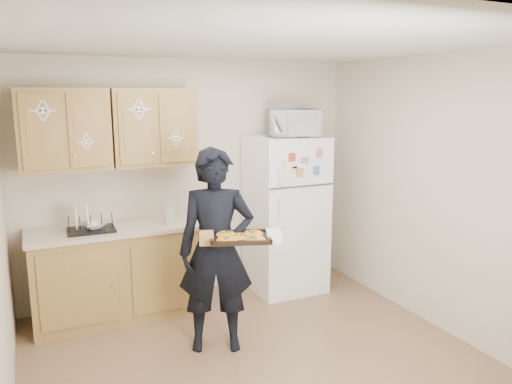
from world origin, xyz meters
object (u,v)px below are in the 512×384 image
refrigerator (285,214)px  dish_rack (91,222)px  person (216,251)px  microwave (294,123)px  baking_tray (240,238)px

refrigerator → dish_rack: 2.04m
refrigerator → dish_rack: bearing=-179.8°
person → microwave: 1.80m
refrigerator → dish_rack: (-2.04, -0.01, 0.13)m
refrigerator → dish_rack: refrigerator is taller
dish_rack → baking_tray: bearing=-51.0°
refrigerator → microwave: 1.00m
person → dish_rack: bearing=152.7°
person → microwave: bearing=55.5°
microwave → baking_tray: bearing=-124.3°
refrigerator → microwave: size_ratio=3.27×
microwave → dish_rack: (-2.10, 0.04, -0.86)m
baking_tray → microwave: (1.11, 1.17, 0.81)m
refrigerator → dish_rack: size_ratio=4.02×
refrigerator → microwave: microwave is taller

